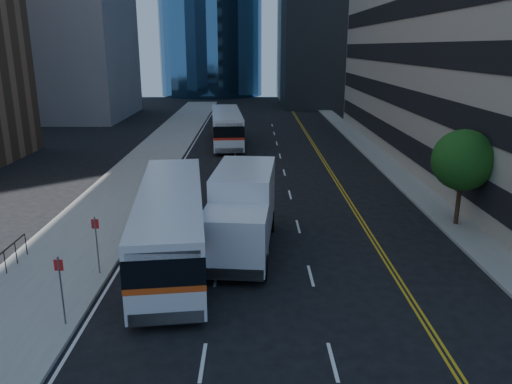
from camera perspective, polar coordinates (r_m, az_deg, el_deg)
ground at (r=19.68m, az=5.46°, el=-12.04°), size 160.00×160.00×0.00m
sidewalk_west at (r=44.06m, az=-11.63°, el=3.84°), size 5.00×90.00×0.15m
sidewalk_east at (r=44.59m, az=13.83°, el=3.85°), size 2.00×90.00×0.15m
street_tree at (r=28.08m, az=22.59°, el=3.37°), size 3.20×3.20×5.10m
bus_front at (r=22.64m, az=-9.66°, el=-3.40°), size 4.22×12.84×3.25m
bus_rear at (r=49.65m, az=-3.39°, el=7.50°), size 3.75×12.66×3.22m
box_truck at (r=23.29m, az=-1.60°, el=-2.09°), size 3.38×8.04×3.75m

